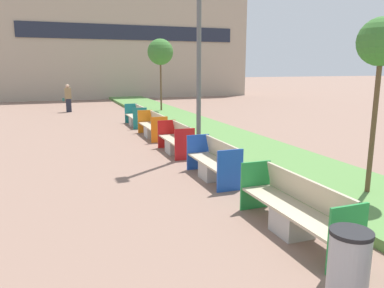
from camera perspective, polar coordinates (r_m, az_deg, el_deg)
planter_grass_strip at (r=11.77m, az=10.01°, el=-1.34°), size 2.80×120.00×0.18m
building_backdrop at (r=35.49m, az=-9.86°, el=15.25°), size 21.46×5.19×9.99m
bench_green_frame at (r=6.44m, az=15.36°, el=-9.96°), size 0.65×2.48×0.94m
bench_blue_frame at (r=9.18m, az=3.33°, el=-3.13°), size 0.65×2.00×0.94m
bench_red_frame at (r=11.89m, az=-2.43°, el=0.31°), size 0.65×1.91×0.94m
bench_orange_frame at (r=14.70m, az=-5.99°, el=2.50°), size 0.65×2.26×0.94m
bench_teal_frame at (r=17.68m, az=-8.50°, el=3.97°), size 0.65×2.02×0.94m
litter_bin at (r=4.91m, az=22.73°, el=-16.79°), size 0.49×0.49×0.88m
street_lamp_post at (r=11.63m, az=1.08°, el=20.33°), size 0.24×0.44×8.14m
sapling_tree_near at (r=8.23m, az=26.93°, el=13.33°), size 0.93×0.93×3.65m
sapling_tree_far at (r=22.17m, az=-4.84°, el=13.77°), size 1.48×1.48×4.28m
pedestrian_walking at (r=23.94m, az=-18.36°, el=6.66°), size 0.53×0.24×1.67m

